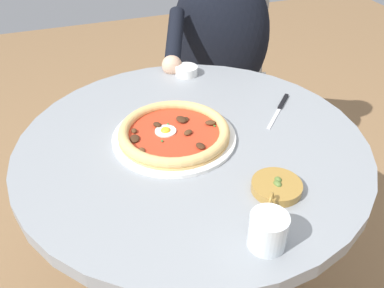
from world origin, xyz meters
name	(u,v)px	position (x,y,z in m)	size (l,w,h in m)	color
dining_table	(192,181)	(0.00, 0.00, 0.57)	(0.92, 0.92, 0.72)	gray
pizza_on_plate	(174,133)	(0.02, 0.04, 0.73)	(0.33, 0.33, 0.04)	white
water_glass	(268,233)	(-0.38, -0.02, 0.75)	(0.08, 0.08, 0.08)	silver
steak_knife	(281,106)	(0.07, -0.31, 0.72)	(0.15, 0.15, 0.01)	silver
ramekin_capers	(187,70)	(0.37, -0.11, 0.73)	(0.07, 0.07, 0.03)	white
olive_pan	(276,187)	(-0.25, -0.11, 0.73)	(0.12, 0.11, 0.04)	olive
diner_person	(218,81)	(0.62, -0.34, 0.53)	(0.45, 0.53, 1.18)	#282833
cafe_chair_diner	(222,67)	(0.74, -0.41, 0.52)	(0.55, 0.55, 0.87)	beige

